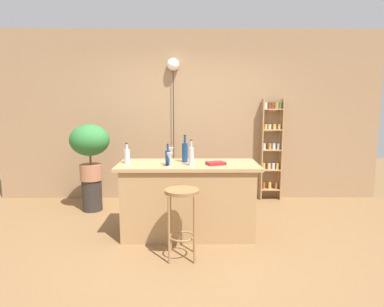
% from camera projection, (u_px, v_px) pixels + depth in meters
% --- Properties ---
extents(ground, '(12.00, 12.00, 0.00)m').
position_uv_depth(ground, '(188.00, 243.00, 3.85)').
color(ground, brown).
extents(back_wall, '(6.40, 0.10, 2.80)m').
position_uv_depth(back_wall, '(188.00, 116.00, 5.57)').
color(back_wall, '#997551').
rests_on(back_wall, ground).
extents(kitchen_counter, '(1.69, 0.72, 0.89)m').
position_uv_depth(kitchen_counter, '(188.00, 199.00, 4.08)').
color(kitchen_counter, '#A87F51').
rests_on(kitchen_counter, ground).
extents(bar_stool, '(0.36, 0.36, 0.74)m').
position_uv_depth(bar_stool, '(182.00, 207.00, 3.42)').
color(bar_stool, '#997047').
rests_on(bar_stool, ground).
extents(spice_shelf, '(0.34, 0.14, 1.68)m').
position_uv_depth(spice_shelf, '(272.00, 147.00, 5.52)').
color(spice_shelf, '#A87F51').
rests_on(spice_shelf, ground).
extents(plant_stool, '(0.29, 0.29, 0.47)m').
position_uv_depth(plant_stool, '(92.00, 195.00, 5.02)').
color(plant_stool, '#2D2823').
rests_on(plant_stool, ground).
extents(potted_plant, '(0.58, 0.52, 0.83)m').
position_uv_depth(potted_plant, '(90.00, 145.00, 4.91)').
color(potted_plant, '#A86B4C').
rests_on(potted_plant, plant_stool).
extents(bottle_soda_blue, '(0.06, 0.06, 0.25)m').
position_uv_depth(bottle_soda_blue, '(168.00, 157.00, 3.89)').
color(bottle_soda_blue, navy).
rests_on(bottle_soda_blue, kitchen_counter).
extents(bottle_olive_oil, '(0.07, 0.07, 0.25)m').
position_uv_depth(bottle_olive_oil, '(127.00, 156.00, 4.02)').
color(bottle_olive_oil, '#B2B2B7').
rests_on(bottle_olive_oil, kitchen_counter).
extents(bottle_sauce_amber, '(0.07, 0.07, 0.34)m').
position_uv_depth(bottle_sauce_amber, '(185.00, 152.00, 4.09)').
color(bottle_sauce_amber, navy).
rests_on(bottle_sauce_amber, kitchen_counter).
extents(bottle_vinegar, '(0.06, 0.06, 0.30)m').
position_uv_depth(bottle_vinegar, '(191.00, 156.00, 3.87)').
color(bottle_vinegar, '#B2B2B7').
rests_on(bottle_vinegar, kitchen_counter).
extents(wine_glass_left, '(0.07, 0.07, 0.16)m').
position_uv_depth(wine_glass_left, '(170.00, 157.00, 3.78)').
color(wine_glass_left, silver).
rests_on(wine_glass_left, kitchen_counter).
extents(wine_glass_center, '(0.07, 0.07, 0.16)m').
position_uv_depth(wine_glass_center, '(171.00, 151.00, 4.23)').
color(wine_glass_center, silver).
rests_on(wine_glass_center, kitchen_counter).
extents(cookbook, '(0.25, 0.21, 0.03)m').
position_uv_depth(cookbook, '(216.00, 163.00, 3.93)').
color(cookbook, maroon).
rests_on(cookbook, kitchen_counter).
extents(pendant_globe_light, '(0.20, 0.20, 2.33)m').
position_uv_depth(pendant_globe_light, '(173.00, 67.00, 5.35)').
color(pendant_globe_light, black).
rests_on(pendant_globe_light, ground).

